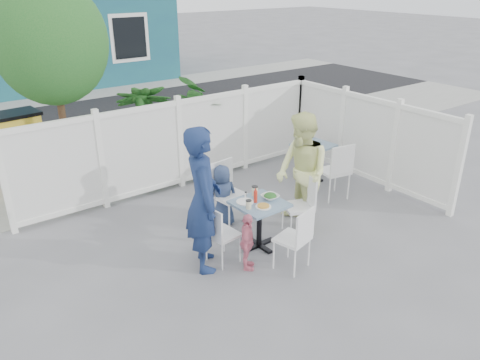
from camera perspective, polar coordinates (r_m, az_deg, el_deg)
ground at (r=6.89m, az=2.27°, el=-7.52°), size 80.00×80.00×0.00m
near_sidewalk at (r=9.83m, az=-11.66°, el=1.94°), size 24.00×2.60×0.01m
street at (r=13.13m, az=-18.71°, el=6.69°), size 24.00×5.00×0.01m
far_sidewalk at (r=16.03m, az=-22.38°, el=9.10°), size 24.00×1.60×0.01m
fence_back at (r=8.42m, az=-7.35°, el=4.20°), size 5.86×0.08×1.60m
fence_right at (r=8.92m, az=15.17°, el=4.68°), size 0.08×3.66×1.60m
tree at (r=8.21m, az=-22.06°, el=15.23°), size 1.80×1.62×3.59m
utility_cabinet at (r=9.17m, az=-25.12°, el=3.02°), size 0.78×0.60×1.35m
potted_shrub_a at (r=8.86m, az=-11.22°, el=5.80°), size 1.30×1.30×1.83m
potted_shrub_b at (r=9.46m, az=-2.95°, el=7.28°), size 1.83×1.97×1.80m
main_table at (r=6.52m, az=2.38°, el=-4.00°), size 0.68×0.68×0.70m
spare_table at (r=8.88m, az=8.92°, el=3.40°), size 0.70×0.70×0.68m
chair_left at (r=6.17m, az=-2.63°, el=-6.20°), size 0.41×0.43×0.85m
chair_right at (r=6.93m, az=7.70°, el=-2.57°), size 0.52×0.53×0.90m
chair_back at (r=7.13m, az=-1.66°, el=-1.05°), size 0.51×0.49×1.01m
chair_near at (r=6.07m, az=7.02°, el=-6.67°), size 0.49×0.48×0.89m
chair_spare at (r=8.06m, az=11.77°, el=1.49°), size 0.53×0.52×1.01m
man at (r=5.93m, az=-4.51°, el=-2.41°), size 0.72×0.84×1.94m
woman at (r=6.94m, az=7.54°, el=0.84°), size 0.87×1.01×1.80m
boy at (r=7.11m, az=-2.16°, el=-1.96°), size 0.54×0.41×0.98m
toddler at (r=6.10m, az=0.89°, el=-7.58°), size 0.45×0.48×0.80m
plate_main at (r=6.32m, az=2.86°, el=-3.27°), size 0.22×0.22×0.01m
plate_side at (r=6.44m, az=0.61°, el=-2.69°), size 0.24×0.24×0.02m
salad_bowl at (r=6.55m, az=3.70°, el=-2.07°), size 0.24×0.24×0.06m
coffee_cup_a at (r=6.26m, az=1.06°, el=-3.03°), size 0.08×0.08×0.11m
coffee_cup_b at (r=6.63m, az=1.81°, el=-1.38°), size 0.09×0.09×0.13m
ketchup_bottle at (r=6.42m, az=1.90°, el=-2.04°), size 0.05×0.05×0.17m
salt_shaker at (r=6.57m, az=0.66°, el=-1.91°), size 0.03×0.03×0.06m
pepper_shaker at (r=6.61m, az=0.70°, el=-1.73°), size 0.03×0.03×0.07m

